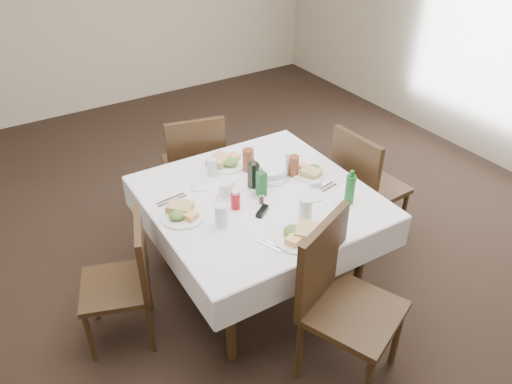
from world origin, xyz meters
TOP-DOWN VIEW (x-y plane):
  - ground_plane at (0.00, 0.00)m, footprint 7.00×7.00m
  - room_shell at (0.00, 0.00)m, footprint 6.04×7.04m
  - dining_table at (0.03, -0.19)m, footprint 1.41×1.41m
  - chair_north at (0.02, 0.75)m, footprint 0.56×0.56m
  - chair_south at (0.02, -1.04)m, footprint 0.64×0.64m
  - chair_east at (0.96, -0.21)m, footprint 0.49×0.49m
  - chair_west at (-0.90, -0.17)m, footprint 0.53×0.53m
  - meal_north at (0.04, 0.27)m, footprint 0.31×0.31m
  - meal_south at (-0.01, -0.70)m, footprint 0.30×0.30m
  - meal_east at (0.47, -0.16)m, footprint 0.25×0.25m
  - meal_west at (-0.50, -0.13)m, footprint 0.29×0.29m
  - side_plate_a at (-0.25, 0.10)m, footprint 0.14×0.14m
  - side_plate_b at (0.32, -0.39)m, footprint 0.16×0.16m
  - water_n at (-0.11, 0.19)m, footprint 0.07×0.07m
  - water_s at (0.13, -0.56)m, footprint 0.08×0.08m
  - water_e at (0.39, -0.04)m, footprint 0.07×0.07m
  - water_w at (-0.33, -0.34)m, footprint 0.08×0.08m
  - iced_tea_a at (0.14, 0.11)m, footprint 0.08×0.08m
  - iced_tea_b at (0.37, -0.11)m, footprint 0.07×0.07m
  - bread_basket at (0.22, -0.05)m, footprint 0.24×0.24m
  - oil_cruet_dark at (0.05, -0.10)m, footprint 0.06×0.06m
  - oil_cruet_green at (0.04, -0.20)m, footprint 0.05×0.05m
  - ketchup_bottle at (-0.17, -0.24)m, footprint 0.06×0.06m
  - salt_shaker at (-0.02, -0.20)m, footprint 0.03×0.03m
  - pepper_shaker at (-0.01, -0.28)m, footprint 0.03×0.03m
  - coffee_mug at (-0.16, -0.09)m, footprint 0.15×0.14m
  - sunglasses at (-0.06, -0.37)m, footprint 0.12×0.10m
  - green_bottle at (0.47, -0.57)m, footprint 0.06×0.06m
  - sugar_caddy at (0.40, -0.31)m, footprint 0.09×0.06m
  - cutlery_n at (0.20, 0.22)m, footprint 0.08×0.21m
  - cutlery_s at (-0.19, -0.66)m, footprint 0.10×0.18m
  - cutlery_e at (0.44, -0.37)m, footprint 0.21×0.09m
  - cutlery_w at (-0.48, 0.05)m, footprint 0.21×0.07m

SIDE VIEW (x-z plane):
  - ground_plane at x=0.00m, z-range 0.00..0.00m
  - chair_west at x=-0.90m, z-range 0.06..0.93m
  - chair_north at x=0.02m, z-range 0.07..1.04m
  - chair_east at x=0.96m, z-range 0.07..1.05m
  - chair_south at x=0.02m, z-range 0.07..1.10m
  - dining_table at x=0.03m, z-range 0.30..1.07m
  - cutlery_s at x=-0.19m, z-range 0.76..0.77m
  - cutlery_e at x=0.44m, z-range 0.76..0.77m
  - cutlery_n at x=0.20m, z-range 0.76..0.77m
  - cutlery_w at x=-0.48m, z-range 0.76..0.77m
  - side_plate_a at x=-0.25m, z-range 0.76..0.77m
  - side_plate_b at x=0.32m, z-range 0.76..0.77m
  - sunglasses at x=-0.06m, z-range 0.76..0.79m
  - sugar_caddy at x=0.40m, z-range 0.76..0.80m
  - meal_east at x=0.47m, z-range 0.76..0.81m
  - meal_west at x=-0.50m, z-range 0.76..0.82m
  - meal_south at x=-0.01m, z-range 0.76..0.82m
  - meal_north at x=0.04m, z-range 0.75..0.82m
  - pepper_shaker at x=-0.01m, z-range 0.76..0.83m
  - salt_shaker at x=-0.02m, z-range 0.76..0.84m
  - bread_basket at x=0.22m, z-range 0.76..0.84m
  - coffee_mug at x=-0.16m, z-range 0.76..0.86m
  - ketchup_bottle at x=-0.17m, z-range 0.76..0.89m
  - water_n at x=-0.11m, z-range 0.76..0.89m
  - water_e at x=0.39m, z-range 0.76..0.90m
  - water_w at x=-0.33m, z-range 0.76..0.91m
  - iced_tea_b at x=0.37m, z-range 0.76..0.91m
  - water_s at x=0.13m, z-range 0.76..0.91m
  - iced_tea_a at x=0.14m, z-range 0.76..0.93m
  - oil_cruet_green at x=0.04m, z-range 0.75..0.97m
  - green_bottle at x=0.47m, z-range 0.75..0.98m
  - oil_cruet_dark at x=0.05m, z-range 0.74..0.99m
  - room_shell at x=0.00m, z-range 0.31..3.11m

